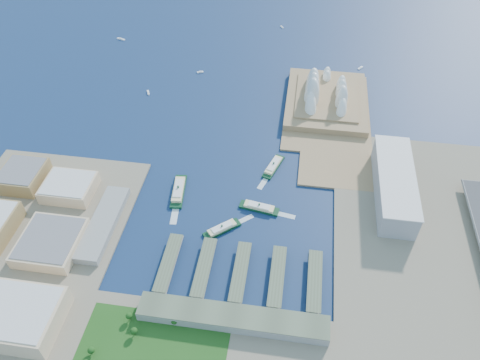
% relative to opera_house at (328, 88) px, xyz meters
% --- Properties ---
extents(ground, '(3000.00, 3000.00, 0.00)m').
position_rel_opera_house_xyz_m(ground, '(-105.00, -280.00, -32.00)').
color(ground, '#0F2348').
rests_on(ground, ground).
extents(west_land, '(220.00, 390.00, 3.00)m').
position_rel_opera_house_xyz_m(west_land, '(-355.00, -385.00, -30.50)').
color(west_land, gray).
rests_on(west_land, ground).
extents(east_land, '(240.00, 500.00, 3.00)m').
position_rel_opera_house_xyz_m(east_land, '(135.00, -330.00, -30.50)').
color(east_land, gray).
rests_on(east_land, ground).
extents(peninsula, '(135.00, 220.00, 3.00)m').
position_rel_opera_house_xyz_m(peninsula, '(2.50, -20.00, -30.50)').
color(peninsula, '#947651').
rests_on(peninsula, ground).
extents(opera_house, '(134.00, 180.00, 58.00)m').
position_rel_opera_house_xyz_m(opera_house, '(0.00, 0.00, 0.00)').
color(opera_house, white).
rests_on(opera_house, peninsula).
extents(toaster_building, '(45.00, 155.00, 35.00)m').
position_rel_opera_house_xyz_m(toaster_building, '(90.00, -200.00, -11.50)').
color(toaster_building, gray).
rests_on(toaster_building, east_land).
extents(west_buildings, '(200.00, 280.00, 27.00)m').
position_rel_opera_house_xyz_m(west_buildings, '(-355.00, -350.00, -15.50)').
color(west_buildings, olive).
rests_on(west_buildings, west_land).
extents(ferry_wharves, '(184.00, 90.00, 9.30)m').
position_rel_opera_house_xyz_m(ferry_wharves, '(-91.00, -355.00, -27.35)').
color(ferry_wharves, '#4E5A44').
rests_on(ferry_wharves, ground).
extents(terminal_building, '(200.00, 28.00, 12.00)m').
position_rel_opera_house_xyz_m(terminal_building, '(-90.00, -415.00, -23.00)').
color(terminal_building, gray).
rests_on(terminal_building, south_land).
extents(park, '(150.00, 110.00, 16.00)m').
position_rel_opera_house_xyz_m(park, '(-165.00, -470.00, -21.00)').
color(park, '#194714').
rests_on(park, south_land).
extents(ferry_a, '(22.28, 62.62, 11.58)m').
position_rel_opera_house_xyz_m(ferry_a, '(-192.71, -236.05, -26.21)').
color(ferry_a, '#0E381E').
rests_on(ferry_a, ground).
extents(ferry_b, '(28.98, 53.52, 9.83)m').
position_rel_opera_house_xyz_m(ferry_b, '(-70.93, -168.21, -27.08)').
color(ferry_b, '#0E381E').
rests_on(ferry_b, ground).
extents(ferry_c, '(45.85, 41.63, 9.35)m').
position_rel_opera_house_xyz_m(ferry_c, '(-123.36, -292.39, -27.32)').
color(ferry_c, '#0E381E').
rests_on(ferry_c, ground).
extents(ferry_d, '(53.58, 21.62, 9.85)m').
position_rel_opera_house_xyz_m(ferry_d, '(-81.81, -250.16, -27.07)').
color(ferry_d, '#0E381E').
rests_on(ferry_d, ground).
extents(boat_a, '(8.56, 13.84, 2.63)m').
position_rel_opera_house_xyz_m(boat_a, '(-301.54, -11.46, -30.69)').
color(boat_a, white).
rests_on(boat_a, ground).
extents(boat_b, '(12.11, 8.17, 3.09)m').
position_rel_opera_house_xyz_m(boat_b, '(-226.91, 66.09, -30.45)').
color(boat_b, white).
rests_on(boat_b, ground).
extents(boat_c, '(10.39, 12.72, 2.89)m').
position_rel_opera_house_xyz_m(boat_c, '(61.32, 123.67, -30.55)').
color(boat_c, white).
rests_on(boat_c, ground).
extents(boat_d, '(18.40, 9.37, 3.05)m').
position_rel_opera_house_xyz_m(boat_d, '(-410.22, 165.30, -30.48)').
color(boat_d, white).
rests_on(boat_d, ground).
extents(boat_e, '(8.55, 10.16, 2.50)m').
position_rel_opera_house_xyz_m(boat_e, '(-94.93, 265.32, -30.75)').
color(boat_e, white).
rests_on(boat_e, ground).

